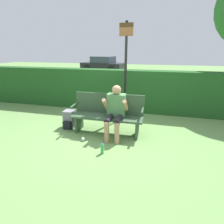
{
  "coord_description": "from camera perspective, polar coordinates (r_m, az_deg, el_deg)",
  "views": [
    {
      "loc": [
        1.03,
        -3.81,
        2.01
      ],
      "look_at": [
        0.15,
        -0.1,
        0.61
      ],
      "focal_mm": 28.0,
      "sensor_mm": 36.0,
      "label": 1
    }
  ],
  "objects": [
    {
      "name": "water_bottle",
      "position": [
        3.58,
        -3.24,
        -11.94
      ],
      "size": [
        0.06,
        0.06,
        0.22
      ],
      "color": "green",
      "rests_on": "ground"
    },
    {
      "name": "litter_crumple",
      "position": [
        4.11,
        -9.43,
        -8.69
      ],
      "size": [
        0.09,
        0.09,
        0.09
      ],
      "color": "silver",
      "rests_on": "ground"
    },
    {
      "name": "park_bench",
      "position": [
        4.3,
        -1.41,
        -0.67
      ],
      "size": [
        1.73,
        0.47,
        0.96
      ],
      "color": "#334C33",
      "rests_on": "ground"
    },
    {
      "name": "backpack",
      "position": [
        4.79,
        -13.71,
        -2.37
      ],
      "size": [
        0.28,
        0.34,
        0.46
      ],
      "color": "slate",
      "rests_on": "ground"
    },
    {
      "name": "parked_car",
      "position": [
        16.24,
        -2.89,
        15.24
      ],
      "size": [
        4.17,
        2.47,
        1.33
      ],
      "rotation": [
        0.0,
        0.0,
        -0.22
      ],
      "color": "black",
      "rests_on": "ground"
    },
    {
      "name": "signpost",
      "position": [
        4.95,
        4.46,
        14.46
      ],
      "size": [
        0.36,
        0.09,
        2.66
      ],
      "color": "black",
      "rests_on": "ground"
    },
    {
      "name": "ground_plane",
      "position": [
        4.43,
        -1.6,
        -6.81
      ],
      "size": [
        40.0,
        40.0,
        0.0
      ],
      "primitive_type": "plane",
      "color": "#668E4C"
    },
    {
      "name": "person_seated",
      "position": [
        4.06,
        1.14,
        0.93
      ],
      "size": [
        0.56,
        0.65,
        1.21
      ],
      "color": "#4C7F4C",
      "rests_on": "ground"
    },
    {
      "name": "hedge_back",
      "position": [
        5.89,
        2.97,
        7.06
      ],
      "size": [
        12.0,
        0.47,
        1.35
      ],
      "color": "#1E4C1E",
      "rests_on": "ground"
    }
  ]
}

